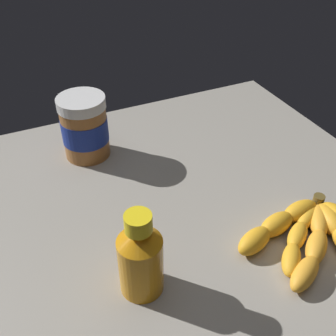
{
  "coord_description": "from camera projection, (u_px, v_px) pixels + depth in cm",
  "views": [
    {
      "loc": [
        22.87,
        50.11,
        50.43
      ],
      "look_at": [
        -2.27,
        -4.9,
        3.63
      ],
      "focal_mm": 42.83,
      "sensor_mm": 36.0,
      "label": 1
    }
  ],
  "objects": [
    {
      "name": "ground_plane",
      "position": [
        168.0,
        210.0,
        0.76
      ],
      "size": [
        87.13,
        72.72,
        4.3
      ],
      "primitive_type": "cube",
      "color": "gray"
    },
    {
      "name": "banana_bunch",
      "position": [
        323.0,
        238.0,
        0.65
      ],
      "size": [
        21.84,
        21.36,
        3.76
      ],
      "color": "gold",
      "rests_on": "ground_plane"
    },
    {
      "name": "peanut_butter_jar",
      "position": [
        85.0,
        127.0,
        0.82
      ],
      "size": [
        9.74,
        9.74,
        13.45
      ],
      "color": "#9E602D",
      "rests_on": "ground_plane"
    },
    {
      "name": "honey_bottle",
      "position": [
        140.0,
        257.0,
        0.56
      ],
      "size": [
        6.44,
        6.44,
        14.55
      ],
      "color": "orange",
      "rests_on": "ground_plane"
    }
  ]
}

